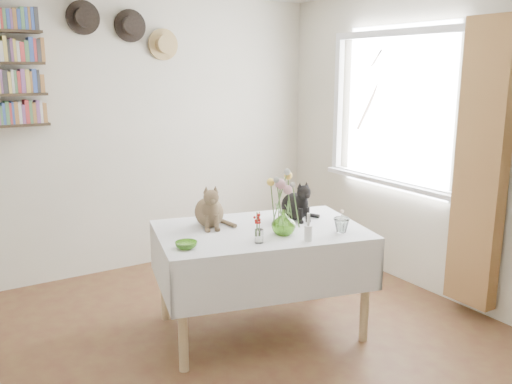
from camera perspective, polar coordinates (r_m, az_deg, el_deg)
room at (r=3.00m, az=-0.96°, el=1.52°), size 4.08×4.58×2.58m
window at (r=4.83m, az=14.42°, el=7.21°), size 0.12×1.52×1.32m
curtain at (r=4.23m, az=22.61°, el=2.49°), size 0.12×0.38×2.10m
dining_table at (r=3.81m, az=0.48°, el=-6.58°), size 1.59×1.22×0.76m
tabby_cat at (r=3.79m, az=-4.98°, el=-1.31°), size 0.29×0.32×0.32m
black_cat at (r=3.97m, az=4.11°, el=-0.75°), size 0.20×0.26×0.30m
flower_vase at (r=3.60m, az=2.92°, el=-3.22°), size 0.23×0.23×0.17m
green_bowl at (r=3.38m, az=-7.35°, el=-5.57°), size 0.15×0.15×0.04m
drinking_glass at (r=3.71m, az=8.98°, el=-3.46°), size 0.13×0.13×0.10m
candlestick at (r=3.50m, az=5.52°, el=-4.18°), size 0.05×0.05×0.18m
berry_jar at (r=3.43m, az=0.33°, el=-3.80°), size 0.06×0.06×0.22m
porcelain_figurine at (r=3.96m, az=9.01°, el=-2.56°), size 0.05×0.05×0.09m
flower_bouquet at (r=3.55m, az=2.89°, el=0.76°), size 0.17×0.13×0.39m
wall_hats at (r=4.99m, az=-13.38°, el=16.30°), size 0.98×0.09×0.48m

